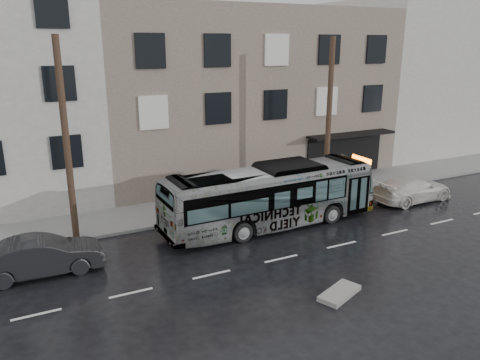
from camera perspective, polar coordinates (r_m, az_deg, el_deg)
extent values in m
plane|color=black|center=(22.14, 1.65, -7.03)|extent=(120.00, 120.00, 0.00)
cube|color=gray|center=(26.24, -3.38, -3.07)|extent=(90.00, 3.60, 0.15)
cube|color=gray|center=(34.08, -0.91, 10.81)|extent=(20.00, 12.00, 11.00)
cube|color=beige|center=(45.54, 21.70, 11.71)|extent=(18.00, 12.00, 12.00)
cylinder|color=#4F3827|center=(26.95, 10.76, 7.24)|extent=(0.30, 0.30, 9.00)
cylinder|color=#4F3827|center=(21.72, -20.41, 4.35)|extent=(0.30, 0.30, 9.00)
cylinder|color=slate|center=(28.30, 12.19, 0.74)|extent=(0.06, 0.06, 2.40)
imported|color=#B2B2B2|center=(23.03, 3.72, -2.00)|extent=(11.16, 2.83, 3.09)
imported|color=silver|center=(28.68, 20.27, -1.02)|extent=(5.04, 2.16, 1.45)
imported|color=black|center=(20.11, -23.02, -8.54)|extent=(4.67, 1.75, 1.53)
cube|color=#9F9C97|center=(17.76, 12.03, -13.34)|extent=(1.97, 1.43, 0.18)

